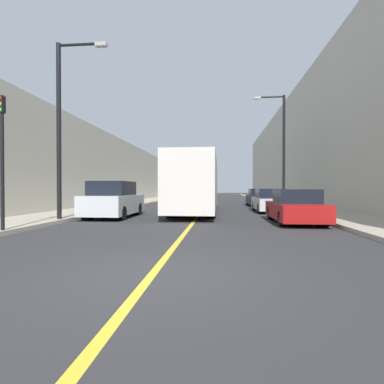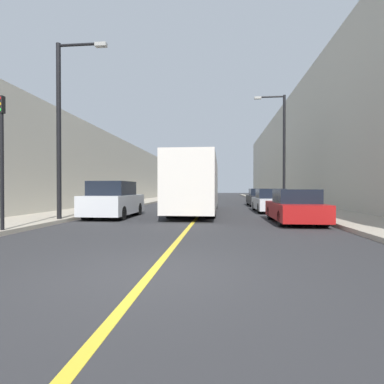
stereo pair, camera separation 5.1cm
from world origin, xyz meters
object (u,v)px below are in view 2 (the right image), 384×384
Objects in this scene: car_right_mid at (270,201)px; traffic_light at (2,157)px; parked_suv_left at (114,201)px; car_right_near at (295,208)px; bus at (197,184)px; street_lamp_left at (63,120)px; street_lamp_right at (282,144)px; car_right_far at (259,198)px.

traffic_light is (-10.10, -10.55, 1.82)m from car_right_mid.
car_right_mid is (8.63, 4.55, -0.19)m from parked_suv_left.
car_right_near is at bearing -10.97° from parked_suv_left.
car_right_mid reaches higher than car_right_near.
traffic_light is at bearing -103.81° from parked_suv_left.
street_lamp_left is (-5.41, -6.00, 2.74)m from bus.
bus reaches higher than parked_suv_left.
traffic_light is at bearing -129.82° from street_lamp_right.
car_right_near is at bearing 22.98° from traffic_light.
street_lamp_right reaches higher than traffic_light.
street_lamp_right is at bearing 35.04° from bus.
car_right_far is at bearing 88.87° from car_right_mid.
street_lamp_left is at bearing -145.15° from car_right_mid.
parked_suv_left is 1.04× the size of traffic_light.
car_right_far is at bearing 53.44° from street_lamp_left.
bus is at bearing -144.96° from street_lamp_right.
car_right_far reaches higher than car_right_mid.
street_lamp_right reaches higher than parked_suv_left.
bus is 9.11m from car_right_far.
car_right_far is at bearing 89.76° from car_right_near.
street_lamp_left is 15.30m from street_lamp_right.
bus is 1.50× the size of street_lamp_left.
street_lamp_right is (1.25, -3.49, 4.11)m from car_right_far.
street_lamp_right is at bearing 50.18° from traffic_light.
street_lamp_left is (-10.16, -13.69, 3.82)m from car_right_far.
traffic_light is (-5.49, -9.57, 0.74)m from bus.
bus reaches higher than car_right_mid.
bus is 2.68× the size of traffic_light.
car_right_mid is 0.97× the size of car_right_far.
car_right_near is (8.71, -1.69, -0.20)m from parked_suv_left.
car_right_near is at bearing 4.22° from street_lamp_left.
bus is 7.13m from car_right_near.
car_right_near is 11.21m from traffic_light.
traffic_light is at bearing -119.85° from bus.
street_lamp_left reaches higher than car_right_mid.
parked_suv_left reaches higher than car_right_far.
street_lamp_left reaches higher than car_right_near.
car_right_far is 17.47m from street_lamp_left.
car_right_far is 0.62× the size of street_lamp_left.
car_right_near is 0.56× the size of street_lamp_left.
parked_suv_left is at bearing -138.41° from bus.
car_right_near is at bearing -90.24° from car_right_far.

